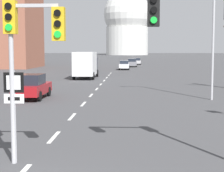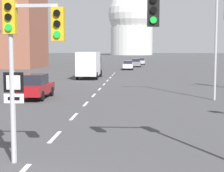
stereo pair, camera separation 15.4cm
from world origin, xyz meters
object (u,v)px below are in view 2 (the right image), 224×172
object	(u,v)px
sedan_mid_centre	(136,63)
sedan_far_left	(91,67)
traffic_signal_centre_tall	(27,39)
street_lamp_right	(212,13)
sedan_far_right	(128,65)
traffic_signal_near_right	(204,27)
sedan_near_left	(141,61)
sedan_near_right	(35,86)
route_sign_post	(14,100)
delivery_truck	(89,64)

from	to	relation	value
sedan_mid_centre	sedan_far_left	distance (m)	19.23
traffic_signal_centre_tall	street_lamp_right	distance (m)	17.03
traffic_signal_centre_tall	sedan_far_right	xyz separation A→B (m)	(1.78, 53.72, -2.90)
sedan_far_right	traffic_signal_near_right	bearing A→B (deg)	-86.32
sedan_mid_centre	traffic_signal_near_right	bearing A→B (deg)	-88.17
traffic_signal_centre_tall	sedan_far_left	bearing A→B (deg)	94.72
sedan_near_left	sedan_mid_centre	xyz separation A→B (m)	(-1.17, -11.77, 0.05)
street_lamp_right	sedan_far_right	distance (m)	39.77
sedan_near_right	sedan_far_left	bearing A→B (deg)	89.93
street_lamp_right	sedan_mid_centre	size ratio (longest dim) A/B	2.24
street_lamp_right	sedan_mid_centre	world-z (taller)	street_lamp_right
sedan_near_left	sedan_far_right	distance (m)	22.63
traffic_signal_centre_tall	sedan_mid_centre	bearing A→B (deg)	87.20
traffic_signal_near_right	sedan_mid_centre	bearing A→B (deg)	91.83
sedan_near_left	sedan_near_right	bearing A→B (deg)	-97.60
traffic_signal_centre_tall	sedan_mid_centre	xyz separation A→B (m)	(3.15, 64.44, -2.87)
traffic_signal_centre_tall	route_sign_post	distance (m)	1.86
traffic_signal_centre_tall	sedan_near_left	world-z (taller)	traffic_signal_centre_tall
traffic_signal_near_right	sedan_near_left	world-z (taller)	traffic_signal_near_right
traffic_signal_near_right	sedan_far_left	bearing A→B (deg)	101.14
traffic_signal_near_right	delivery_truck	size ratio (longest dim) A/B	0.74
sedan_mid_centre	sedan_far_right	distance (m)	10.81
street_lamp_right	delivery_truck	xyz separation A→B (m)	(-10.58, 18.88, -4.15)
sedan_mid_centre	sedan_far_left	world-z (taller)	sedan_mid_centre
route_sign_post	delivery_truck	xyz separation A→B (m)	(-1.97, 33.64, -0.21)
sedan_near_left	sedan_far_left	distance (m)	30.79
sedan_near_left	sedan_near_right	xyz separation A→B (m)	(-8.20, -61.44, 0.08)
route_sign_post	traffic_signal_near_right	bearing A→B (deg)	6.62
traffic_signal_near_right	sedan_mid_centre	world-z (taller)	traffic_signal_near_right
route_sign_post	sedan_far_right	xyz separation A→B (m)	(2.23, 53.70, -1.10)
street_lamp_right	sedan_far_left	xyz separation A→B (m)	(-12.00, 31.73, -5.03)
traffic_signal_near_right	sedan_far_left	distance (m)	46.84
sedan_near_left	sedan_far_left	world-z (taller)	sedan_far_left
street_lamp_right	route_sign_post	bearing A→B (deg)	-120.26
sedan_near_left	sedan_far_right	world-z (taller)	sedan_far_right
route_sign_post	sedan_near_left	bearing A→B (deg)	86.42
sedan_far_left	delivery_truck	bearing A→B (deg)	-83.68
sedan_far_left	sedan_near_left	bearing A→B (deg)	74.64
route_sign_post	sedan_near_right	xyz separation A→B (m)	(-3.43, 14.74, -1.04)
traffic_signal_near_right	delivery_truck	distance (m)	33.94
sedan_mid_centre	sedan_far_right	xyz separation A→B (m)	(-1.37, -10.72, -0.03)
route_sign_post	sedan_near_left	distance (m)	76.34
traffic_signal_centre_tall	sedan_near_left	distance (m)	76.39
route_sign_post	delivery_truck	size ratio (longest dim) A/B	0.39
route_sign_post	sedan_far_right	size ratio (longest dim) A/B	0.61
sedan_near_right	sedan_near_left	bearing A→B (deg)	82.40
traffic_signal_centre_tall	sedan_far_left	distance (m)	46.77
sedan_near_right	sedan_far_right	bearing A→B (deg)	81.73
traffic_signal_centre_tall	sedan_near_left	bearing A→B (deg)	86.76
sedan_near_right	sedan_far_left	distance (m)	31.75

